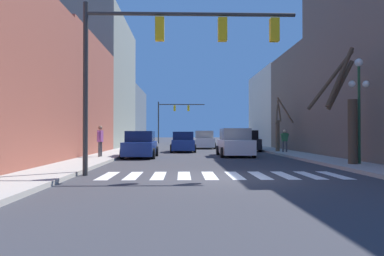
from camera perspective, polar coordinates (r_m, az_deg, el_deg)
The scene contains 18 objects.
ground_plane at distance 12.72m, azimuth 4.96°, elevation -7.61°, with size 240.00×240.00×0.00m, color #38383D.
sidewalk_left at distance 13.49m, azimuth -22.34°, elevation -6.84°, with size 2.12×90.00×0.15m.
building_row_left at distance 35.92m, azimuth -15.80°, elevation 4.75°, with size 6.00×54.50×13.17m.
building_row_right at distance 28.83m, azimuth 22.49°, elevation 6.03°, with size 6.00×41.70×11.37m.
crosswalk_stripes at distance 13.48m, azimuth 4.58°, elevation -7.21°, with size 8.55×2.60×0.01m.
traffic_signal_near at distance 13.79m, azimuth -4.07°, elevation 12.35°, with size 7.64×0.28×6.21m.
traffic_signal_far at distance 54.90m, azimuth -3.06°, elevation 2.28°, with size 6.85×0.28×6.12m.
street_lamp_right_corner at distance 18.38m, azimuth 24.09°, elevation 5.37°, with size 0.95×0.36×4.71m.
car_parked_left_mid at distance 36.78m, azimuth 1.82°, elevation -1.89°, with size 2.11×4.13×1.74m.
car_parked_right_mid at distance 30.22m, azimuth -1.37°, elevation -2.21°, with size 2.01×4.41×1.63m.
car_parked_right_near at distance 24.70m, azimuth 6.56°, elevation -2.34°, with size 2.17×4.72×1.82m.
car_at_intersection at distance 31.81m, azimuth 8.17°, elevation -2.05°, with size 2.13×4.17×1.74m.
car_parked_right_far at distance 23.34m, azimuth -7.86°, elevation -2.61°, with size 2.01×4.51×1.64m.
car_parked_left_near at distance 42.91m, azimuth 5.73°, elevation -1.74°, with size 2.00×4.30×1.72m.
pedestrian_waiting_at_curb at distance 27.88m, azimuth 13.94°, elevation -1.58°, with size 0.70×0.29×1.63m.
pedestrian_on_left_sidewalk at distance 22.36m, azimuth -13.82°, elevation -1.53°, with size 0.28×0.78×1.80m.
street_tree_left_mid at distance 28.87m, azimuth 13.05°, elevation -0.11°, with size 1.62×1.43×4.09m.
street_tree_left_far at distance 18.01m, azimuth 22.56°, elevation 2.06°, with size 2.22×0.72×5.20m.
Camera 1 is at (-1.43, -12.55, 1.51)m, focal length 35.00 mm.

